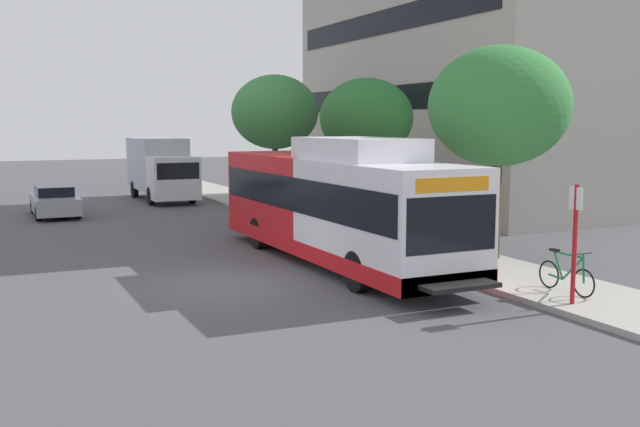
{
  "coord_description": "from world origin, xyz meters",
  "views": [
    {
      "loc": [
        -5.46,
        -17.29,
        4.03
      ],
      "look_at": [
        2.91,
        0.43,
        1.6
      ],
      "focal_mm": 40.86,
      "sensor_mm": 36.0,
      "label": 1
    }
  ],
  "objects_px": {
    "bicycle_parked": "(566,275)",
    "parked_car_far_lane": "(55,201)",
    "bus_stop_sign_pole": "(575,235)",
    "transit_bus": "(335,205)",
    "box_truck_background": "(161,167)",
    "street_tree_far_block": "(275,112)",
    "street_tree_mid_block": "(366,118)",
    "street_tree_near_stop": "(499,106)"
  },
  "relations": [
    {
      "from": "transit_bus",
      "to": "street_tree_far_block",
      "type": "distance_m",
      "value": 15.06
    },
    {
      "from": "bus_stop_sign_pole",
      "to": "street_tree_mid_block",
      "type": "distance_m",
      "value": 12.9
    },
    {
      "from": "bicycle_parked",
      "to": "box_truck_background",
      "type": "relative_size",
      "value": 0.25
    },
    {
      "from": "bicycle_parked",
      "to": "box_truck_background",
      "type": "height_order",
      "value": "box_truck_background"
    },
    {
      "from": "bus_stop_sign_pole",
      "to": "parked_car_far_lane",
      "type": "height_order",
      "value": "bus_stop_sign_pole"
    },
    {
      "from": "parked_car_far_lane",
      "to": "box_truck_background",
      "type": "height_order",
      "value": "box_truck_background"
    },
    {
      "from": "transit_bus",
      "to": "parked_car_far_lane",
      "type": "distance_m",
      "value": 16.22
    },
    {
      "from": "bicycle_parked",
      "to": "parked_car_far_lane",
      "type": "distance_m",
      "value": 23.0
    },
    {
      "from": "box_truck_background",
      "to": "bus_stop_sign_pole",
      "type": "bearing_deg",
      "value": -84.08
    },
    {
      "from": "transit_bus",
      "to": "box_truck_background",
      "type": "distance_m",
      "value": 19.61
    },
    {
      "from": "street_tree_mid_block",
      "to": "street_tree_far_block",
      "type": "height_order",
      "value": "street_tree_far_block"
    },
    {
      "from": "transit_bus",
      "to": "box_truck_background",
      "type": "relative_size",
      "value": 1.75
    },
    {
      "from": "parked_car_far_lane",
      "to": "street_tree_near_stop",
      "type": "bearing_deg",
      "value": -57.98
    },
    {
      "from": "bicycle_parked",
      "to": "street_tree_near_stop",
      "type": "relative_size",
      "value": 0.29
    },
    {
      "from": "parked_car_far_lane",
      "to": "street_tree_mid_block",
      "type": "bearing_deg",
      "value": -42.46
    },
    {
      "from": "street_tree_mid_block",
      "to": "bicycle_parked",
      "type": "bearing_deg",
      "value": -95.6
    },
    {
      "from": "street_tree_far_block",
      "to": "parked_car_far_lane",
      "type": "distance_m",
      "value": 10.88
    },
    {
      "from": "street_tree_far_block",
      "to": "street_tree_mid_block",
      "type": "bearing_deg",
      "value": -88.85
    },
    {
      "from": "street_tree_far_block",
      "to": "bus_stop_sign_pole",
      "type": "bearing_deg",
      "value": -94.3
    },
    {
      "from": "bus_stop_sign_pole",
      "to": "street_tree_mid_block",
      "type": "bearing_deg",
      "value": 81.91
    },
    {
      "from": "bicycle_parked",
      "to": "street_tree_mid_block",
      "type": "distance_m",
      "value": 12.27
    },
    {
      "from": "street_tree_near_stop",
      "to": "street_tree_far_block",
      "type": "height_order",
      "value": "street_tree_far_block"
    },
    {
      "from": "bus_stop_sign_pole",
      "to": "street_tree_mid_block",
      "type": "height_order",
      "value": "street_tree_mid_block"
    },
    {
      "from": "street_tree_mid_block",
      "to": "parked_car_far_lane",
      "type": "xyz_separation_m",
      "value": [
        -10.31,
        9.44,
        -3.56
      ]
    },
    {
      "from": "street_tree_near_stop",
      "to": "box_truck_background",
      "type": "bearing_deg",
      "value": 102.47
    },
    {
      "from": "bicycle_parked",
      "to": "parked_car_far_lane",
      "type": "xyz_separation_m",
      "value": [
        -9.17,
        21.1,
        0.1
      ]
    },
    {
      "from": "bus_stop_sign_pole",
      "to": "parked_car_far_lane",
      "type": "relative_size",
      "value": 0.58
    },
    {
      "from": "street_tree_far_block",
      "to": "box_truck_background",
      "type": "bearing_deg",
      "value": 129.32
    },
    {
      "from": "street_tree_mid_block",
      "to": "parked_car_far_lane",
      "type": "bearing_deg",
      "value": 137.54
    },
    {
      "from": "bus_stop_sign_pole",
      "to": "street_tree_far_block",
      "type": "bearing_deg",
      "value": 85.7
    },
    {
      "from": "bus_stop_sign_pole",
      "to": "street_tree_far_block",
      "type": "relative_size",
      "value": 0.42
    },
    {
      "from": "transit_bus",
      "to": "street_tree_far_block",
      "type": "xyz_separation_m",
      "value": [
        3.86,
        14.27,
        2.86
      ]
    },
    {
      "from": "parked_car_far_lane",
      "to": "transit_bus",
      "type": "bearing_deg",
      "value": -67.18
    },
    {
      "from": "street_tree_near_stop",
      "to": "street_tree_far_block",
      "type": "relative_size",
      "value": 0.98
    },
    {
      "from": "street_tree_far_block",
      "to": "parked_car_far_lane",
      "type": "xyz_separation_m",
      "value": [
        -10.14,
        0.65,
        -3.91
      ]
    },
    {
      "from": "bus_stop_sign_pole",
      "to": "street_tree_near_stop",
      "type": "relative_size",
      "value": 0.43
    },
    {
      "from": "street_tree_mid_block",
      "to": "box_truck_background",
      "type": "xyz_separation_m",
      "value": [
        -4.54,
        14.12,
        -2.48
      ]
    },
    {
      "from": "transit_bus",
      "to": "bicycle_parked",
      "type": "distance_m",
      "value": 6.91
    },
    {
      "from": "street_tree_far_block",
      "to": "box_truck_background",
      "type": "distance_m",
      "value": 7.44
    },
    {
      "from": "transit_bus",
      "to": "street_tree_near_stop",
      "type": "height_order",
      "value": "street_tree_near_stop"
    },
    {
      "from": "bus_stop_sign_pole",
      "to": "transit_bus",
      "type": "bearing_deg",
      "value": 107.81
    },
    {
      "from": "transit_bus",
      "to": "bus_stop_sign_pole",
      "type": "height_order",
      "value": "transit_bus"
    }
  ]
}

